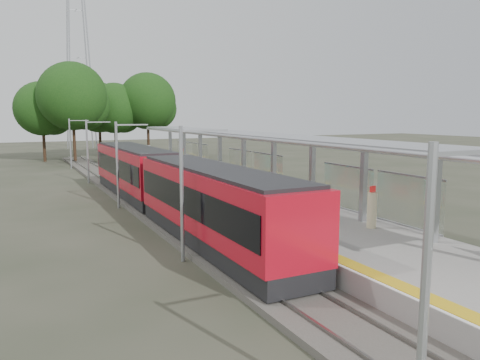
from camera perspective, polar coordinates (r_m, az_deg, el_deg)
name	(u,v)px	position (r m, az deg, el deg)	size (l,w,h in m)	color
ground	(437,294)	(17.02, 22.91, -12.68)	(200.00, 200.00, 0.00)	#474438
trackbed	(143,201)	(31.74, -11.75, -2.55)	(3.00, 70.00, 0.24)	#59544C
platform	(206,191)	(33.07, -4.21, -1.31)	(6.00, 50.00, 1.00)	gray
tactile_strip	(171,186)	(32.13, -8.43, -0.73)	(0.60, 50.00, 0.02)	gold
end_fence	(125,151)	(56.69, -13.82, 3.47)	(6.00, 0.10, 1.20)	#9EA0A5
train	(165,182)	(26.61, -9.08, -0.28)	(2.74, 27.60, 3.62)	black
canopy	(251,140)	(29.90, 1.36, 4.86)	(3.27, 38.00, 3.66)	#9EA0A5
pylon	(77,34)	(85.02, -19.25, 16.45)	(8.00, 4.00, 38.00)	#9EA0A5
tree_cluster	(99,103)	(64.23, -16.81, 8.95)	(20.78, 14.98, 12.08)	#382316
catenary_masts	(119,162)	(30.00, -14.58, 2.15)	(2.08, 48.16, 5.40)	#9EA0A5
bench_mid	(237,174)	(33.90, -0.43, 0.70)	(0.86, 1.55, 1.01)	#0F204E
bench_far	(181,162)	(43.80, -7.18, 2.23)	(0.71, 1.41, 0.93)	#0F204E
info_pillar_near	(372,210)	(20.82, 15.79, -3.51)	(0.41, 0.41, 1.82)	beige
info_pillar_far	(182,161)	(41.31, -7.12, 2.36)	(0.43, 0.43, 1.91)	beige
litter_bin	(215,177)	(33.40, -3.01, 0.42)	(0.43, 0.43, 0.88)	#9EA0A5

